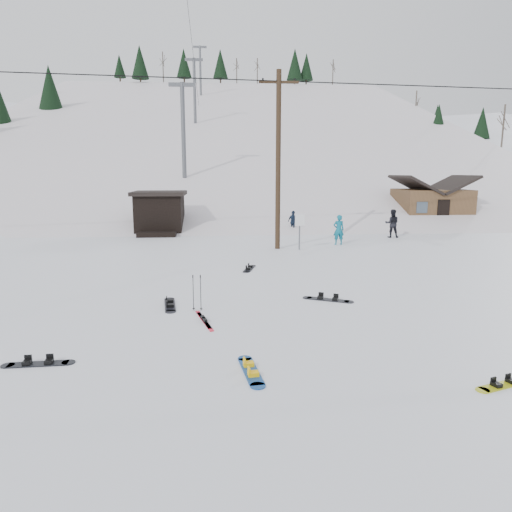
{
  "coord_description": "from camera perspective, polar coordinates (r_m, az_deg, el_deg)",
  "views": [
    {
      "loc": [
        -0.97,
        -9.69,
        4.0
      ],
      "look_at": [
        0.11,
        4.36,
        1.4
      ],
      "focal_mm": 32.0,
      "sensor_mm": 36.0,
      "label": 1
    }
  ],
  "objects": [
    {
      "name": "skier_pink",
      "position": [
        35.01,
        18.95,
        4.72
      ],
      "size": [
        1.09,
        0.63,
        1.68
      ],
      "primitive_type": "imported",
      "rotation": [
        0.0,
        0.0,
        3.15
      ],
      "color": "#EA5280",
      "rests_on": "ground"
    },
    {
      "name": "utility_pole",
      "position": [
        23.89,
        2.79,
        12.08
      ],
      "size": [
        2.0,
        0.26,
        9.0
      ],
      "color": "#3A2819",
      "rests_on": "ground"
    },
    {
      "name": "board_scatter_d",
      "position": [
        14.69,
        8.97,
        -5.36
      ],
      "size": [
        1.51,
        0.88,
        0.11
      ],
      "rotation": [
        0.0,
        0.0,
        -0.44
      ],
      "color": "black",
      "rests_on": "ground"
    },
    {
      "name": "lift_tower_near",
      "position": [
        39.99,
        -9.09,
        15.88
      ],
      "size": [
        2.2,
        0.36,
        8.0
      ],
      "color": "#595B60",
      "rests_on": "ski_slope"
    },
    {
      "name": "hero_skis",
      "position": [
        12.63,
        -6.51,
        -7.95
      ],
      "size": [
        0.57,
        1.78,
        0.09
      ],
      "rotation": [
        0.0,
        0.0,
        0.26
      ],
      "color": "red",
      "rests_on": "ground"
    },
    {
      "name": "treeline_crest",
      "position": [
        95.78,
        -3.87,
        8.05
      ],
      "size": [
        50.0,
        6.0,
        10.0
      ],
      "primitive_type": null,
      "color": "black",
      "rests_on": "ski_slope"
    },
    {
      "name": "skier_dark",
      "position": [
        29.39,
        16.65,
        3.92
      ],
      "size": [
        0.99,
        0.85,
        1.74
      ],
      "primitive_type": "imported",
      "rotation": [
        0.0,
        0.0,
        2.89
      ],
      "color": "black",
      "rests_on": "ground"
    },
    {
      "name": "trail_sign",
      "position": [
        23.78,
        5.48,
        3.83
      ],
      "size": [
        0.5,
        0.09,
        1.85
      ],
      "color": "#595B60",
      "rests_on": "ground"
    },
    {
      "name": "skier_navy",
      "position": [
        30.57,
        4.67,
        4.29
      ],
      "size": [
        0.85,
        0.87,
        1.47
      ],
      "primitive_type": "imported",
      "rotation": [
        0.0,
        0.0,
        2.33
      ],
      "color": "#17243A",
      "rests_on": "ground"
    },
    {
      "name": "ski_slope",
      "position": [
        66.65,
        -3.46,
        -3.44
      ],
      "size": [
        60.0,
        85.24,
        65.97
      ],
      "primitive_type": "cube",
      "rotation": [
        0.31,
        0.0,
        0.0
      ],
      "color": "silver",
      "rests_on": "ground"
    },
    {
      "name": "ground",
      "position": [
        10.53,
        1.23,
        -11.88
      ],
      "size": [
        200.0,
        200.0,
        0.0
      ],
      "primitive_type": "plane",
      "color": "white",
      "rests_on": "ground"
    },
    {
      "name": "ski_poles",
      "position": [
        13.46,
        -7.39,
        -4.51
      ],
      "size": [
        0.29,
        0.08,
        1.06
      ],
      "color": "black",
      "rests_on": "ground"
    },
    {
      "name": "board_scatter_a",
      "position": [
        10.9,
        -25.58,
        -12.01
      ],
      "size": [
        1.5,
        0.34,
        0.11
      ],
      "rotation": [
        0.0,
        0.0,
        0.05
      ],
      "color": "black",
      "rests_on": "ground"
    },
    {
      "name": "lift_hut",
      "position": [
        31.01,
        -11.92,
        5.37
      ],
      "size": [
        3.4,
        4.1,
        2.75
      ],
      "color": "black",
      "rests_on": "ground"
    },
    {
      "name": "board_scatter_f",
      "position": [
        19.08,
        -0.84,
        -1.56
      ],
      "size": [
        0.62,
        1.5,
        0.11
      ],
      "rotation": [
        0.0,
        0.0,
        1.3
      ],
      "color": "black",
      "rests_on": "ground"
    },
    {
      "name": "cabin",
      "position": [
        37.37,
        21.02,
        5.91
      ],
      "size": [
        5.39,
        4.4,
        3.77
      ],
      "color": "brown",
      "rests_on": "ground"
    },
    {
      "name": "lift_tower_mid",
      "position": [
        60.66,
        -7.69,
        20.21
      ],
      "size": [
        2.2,
        0.36,
        8.0
      ],
      "color": "#595B60",
      "rests_on": "ski_slope"
    },
    {
      "name": "board_scatter_b",
      "position": [
        14.19,
        -10.71,
        -5.98
      ],
      "size": [
        0.49,
        1.65,
        0.12
      ],
      "rotation": [
        0.0,
        0.0,
        1.7
      ],
      "color": "black",
      "rests_on": "ground"
    },
    {
      "name": "hero_snowboard",
      "position": [
        9.55,
        -0.65,
        -14.13
      ],
      "size": [
        0.48,
        1.6,
        0.11
      ],
      "rotation": [
        0.0,
        0.0,
        1.71
      ],
      "color": "#164791",
      "rests_on": "ground"
    },
    {
      "name": "lift_tower_far",
      "position": [
        81.51,
        -6.98,
        22.33
      ],
      "size": [
        2.2,
        0.36,
        8.0
      ],
      "color": "#595B60",
      "rests_on": "ski_slope"
    },
    {
      "name": "ridge_right",
      "position": [
        72.85,
        28.08,
        -2.67
      ],
      "size": [
        45.66,
        93.98,
        54.59
      ],
      "primitive_type": "cube",
      "rotation": [
        0.21,
        -0.05,
        -0.12
      ],
      "color": "white",
      "rests_on": "ground"
    },
    {
      "name": "board_scatter_e",
      "position": [
        10.17,
        28.55,
        -13.91
      ],
      "size": [
        1.29,
        0.6,
        0.09
      ],
      "rotation": [
        0.0,
        0.0,
        0.32
      ],
      "color": "#C0C315",
      "rests_on": "ground"
    },
    {
      "name": "skier_teal",
      "position": [
        25.81,
        10.29,
        3.25
      ],
      "size": [
        0.61,
        0.41,
        1.67
      ],
      "primitive_type": "imported",
      "rotation": [
        0.0,
        0.0,
        3.13
      ],
      "color": "#0D6982",
      "rests_on": "ground"
    }
  ]
}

